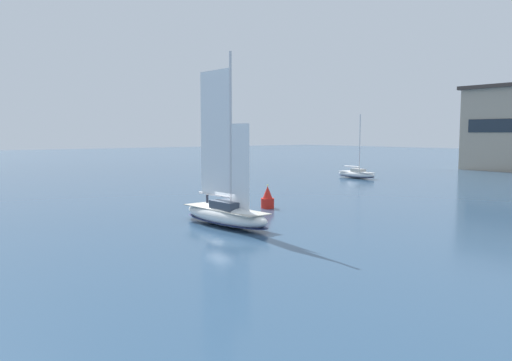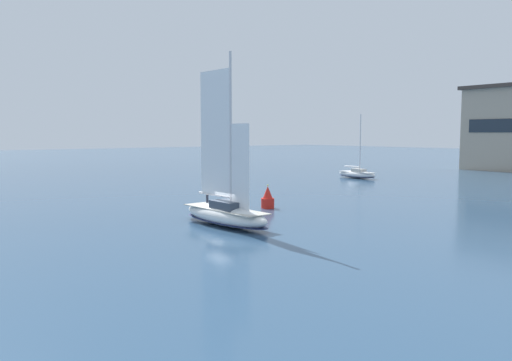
% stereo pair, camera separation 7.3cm
% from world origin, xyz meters
% --- Properties ---
extents(ground_plane, '(400.00, 400.00, 0.00)m').
position_xyz_m(ground_plane, '(0.00, 0.00, 0.00)').
color(ground_plane, '#2D4C6B').
extents(sailboat_main, '(9.56, 3.05, 12.99)m').
position_xyz_m(sailboat_main, '(0.01, 0.00, 1.04)').
color(sailboat_main, white).
rests_on(sailboat_main, ground).
extents(sailboat_moored_near_marina, '(7.28, 2.15, 9.98)m').
position_xyz_m(sailboat_moored_near_marina, '(-20.71, 39.28, 0.68)').
color(sailboat_moored_near_marina, silver).
rests_on(sailboat_moored_near_marina, ground).
extents(channel_buoy, '(1.24, 1.24, 2.23)m').
position_xyz_m(channel_buoy, '(-4.88, 8.20, 0.89)').
color(channel_buoy, red).
rests_on(channel_buoy, ground).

